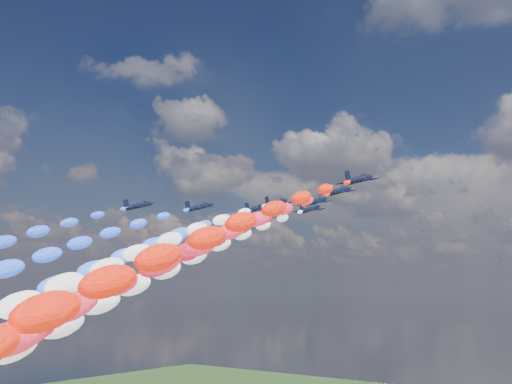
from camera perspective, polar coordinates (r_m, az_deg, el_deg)
The scene contains 14 objects.
jet_0 at distance 167.61m, azimuth -10.85°, elevation -1.27°, with size 8.91×11.95×2.63m, color black, non-canonical shape.
jet_1 at distance 167.77m, azimuth -5.30°, elevation -1.40°, with size 8.91×11.95×2.63m, color black, non-canonical shape.
jet_2 at distance 170.22m, azimuth -0.00°, elevation -1.55°, with size 8.91×11.95×2.63m, color black, non-canonical shape.
trail_2 at distance 127.66m, azimuth -16.50°, elevation -8.49°, with size 5.66×112.84×46.72m, color #2F6BFF, non-canonical shape.
jet_3 at distance 159.17m, azimuth 1.86°, elevation -1.02°, with size 8.91×11.95×2.63m, color black, non-canonical shape.
trail_3 at distance 115.43m, azimuth -15.58°, elevation -8.50°, with size 5.66×112.84×46.72m, color white, non-canonical shape.
jet_4 at distance 171.54m, azimuth 5.01°, elevation -1.58°, with size 8.91×11.95×2.63m, color black, non-canonical shape.
trail_4 at distance 124.94m, azimuth -9.73°, elevation -8.72°, with size 5.66×112.84×46.72m, color white, non-canonical shape.
jet_5 at distance 157.26m, azimuth 5.45°, elevation -0.88°, with size 8.91×11.95×2.63m, color black, non-canonical shape.
trail_5 at distance 110.71m, azimuth -11.02°, elevation -8.65°, with size 5.66×112.84×46.72m, color red, non-canonical shape.
jet_6 at distance 141.43m, azimuth 7.60°, elevation 0.08°, with size 8.91×11.95×2.63m, color black, non-canonical shape.
trail_6 at distance 93.75m, azimuth -10.66°, elevation -8.60°, with size 5.66×112.84×46.72m, color #EC243C, non-canonical shape.
jet_7 at distance 127.36m, azimuth 9.49°, elevation 1.15°, with size 8.91×11.95×2.63m, color black, non-canonical shape.
trail_7 at distance 78.79m, azimuth -10.99°, elevation -8.52°, with size 5.66×112.84×46.72m, color red, non-canonical shape.
Camera 1 is at (93.24, -116.21, 80.60)m, focal length 43.27 mm.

